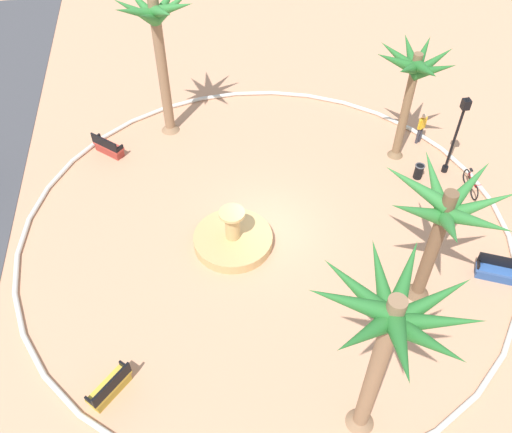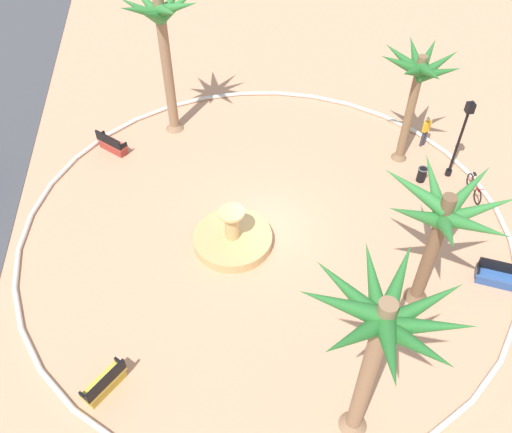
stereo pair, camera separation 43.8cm
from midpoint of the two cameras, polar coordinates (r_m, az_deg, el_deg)
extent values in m
plane|color=tan|center=(22.91, 1.56, -1.32)|extent=(80.00, 80.00, 0.00)
torus|color=silver|center=(22.83, 1.57, -1.15)|extent=(20.29, 20.29, 0.20)
cylinder|color=tan|center=(22.22, -1.88, -2.41)|extent=(3.21, 3.21, 0.45)
cylinder|color=teal|center=(22.25, -1.88, -2.47)|extent=(2.83, 2.83, 0.34)
cylinder|color=tan|center=(21.59, -1.93, -0.90)|extent=(0.58, 0.58, 1.26)
cylinder|color=#E0B370|center=(21.09, -1.98, 0.38)|extent=(1.03, 1.03, 0.12)
cylinder|color=brown|center=(25.64, 16.25, 10.53)|extent=(0.39, 0.39, 5.36)
cone|color=brown|center=(27.06, 15.20, 6.36)|extent=(0.75, 0.75, 0.50)
cone|color=#28702D|center=(25.12, 16.72, 15.89)|extent=(1.92, 0.56, 1.28)
cone|color=#28702D|center=(24.67, 15.54, 15.63)|extent=(1.72, 1.79, 1.26)
cone|color=#28702D|center=(24.21, 15.37, 15.13)|extent=(0.82, 1.99, 1.21)
cone|color=#28702D|center=(23.71, 16.48, 14.25)|extent=(1.76, 1.76, 1.17)
cone|color=#28702D|center=(23.71, 18.21, 14.01)|extent=(1.95, 0.62, 1.05)
cone|color=#28702D|center=(24.31, 19.05, 14.01)|extent=(1.68, 1.76, 1.43)
cone|color=#28702D|center=(24.90, 18.95, 14.81)|extent=(0.82, 1.94, 1.43)
cone|color=#28702D|center=(25.18, 17.95, 15.61)|extent=(1.86, 1.60, 1.32)
cylinder|color=#8E6B4C|center=(15.68, 12.40, -15.75)|extent=(0.47, 0.47, 6.53)
cone|color=#8E6B4C|center=(18.35, 10.85, -20.25)|extent=(0.90, 0.90, 0.50)
cone|color=#28702D|center=(13.86, 13.05, -6.87)|extent=(2.17, 0.60, 1.49)
cone|color=#28702D|center=(13.46, 10.63, -7.68)|extent=(1.97, 1.94, 1.29)
cone|color=#28702D|center=(13.08, 9.91, -9.05)|extent=(1.18, 2.28, 1.12)
cone|color=#28702D|center=(12.77, 11.34, -12.19)|extent=(1.63, 2.17, 1.28)
cone|color=#28702D|center=(12.66, 14.78, -13.41)|extent=(2.28, 1.02, 1.15)
cone|color=#28702D|center=(13.06, 17.31, -12.72)|extent=(2.19, 1.51, 1.41)
cone|color=#28702D|center=(13.42, 18.42, -10.79)|extent=(1.43, 2.21, 1.40)
cone|color=#28702D|center=(13.74, 17.85, -8.82)|extent=(0.93, 2.24, 1.44)
cone|color=#28702D|center=(13.90, 15.42, -6.70)|extent=(2.15, 1.66, 1.32)
cylinder|color=#8E6B4C|center=(26.49, -8.76, 14.98)|extent=(0.48, 0.48, 6.81)
cone|color=#8E6B4C|center=(28.21, -8.05, 9.49)|extent=(0.92, 0.92, 0.50)
cone|color=#337F38|center=(25.72, -10.88, 21.16)|extent=(1.81, 1.71, 1.41)
cone|color=#337F38|center=(25.24, -11.49, 20.49)|extent=(0.68, 1.95, 1.47)
cone|color=#337F38|center=(24.73, -11.46, 20.32)|extent=(1.46, 1.99, 1.23)
cone|color=#337F38|center=(24.46, -10.21, 19.83)|extent=(1.99, 1.17, 1.46)
cone|color=#337F38|center=(24.27, -8.74, 20.37)|extent=(2.05, 1.26, 1.08)
cone|color=#337F38|center=(24.68, -7.58, 20.87)|extent=(1.36, 2.03, 1.14)
cone|color=#337F38|center=(25.29, -7.62, 21.08)|extent=(1.02, 2.01, 1.44)
cone|color=#337F38|center=(25.67, -8.24, 21.46)|extent=(1.83, 1.70, 1.40)
cylinder|color=brown|center=(19.66, 18.41, -3.52)|extent=(0.47, 0.47, 5.19)
cone|color=brown|center=(21.42, 16.97, -7.62)|extent=(0.89, 0.89, 0.50)
cone|color=#337F38|center=(18.86, 18.72, 3.00)|extent=(2.34, 0.62, 1.51)
cone|color=#337F38|center=(18.23, 16.88, 2.72)|extent=(2.03, 2.13, 1.13)
cone|color=#337F38|center=(17.76, 17.03, 0.15)|extent=(0.82, 2.36, 1.59)
cone|color=#337F38|center=(17.46, 20.06, -1.60)|extent=(2.39, 1.27, 1.50)
cone|color=#337F38|center=(17.87, 22.59, -1.01)|extent=(2.30, 1.71, 1.42)
cone|color=#337F38|center=(18.58, 22.90, 0.68)|extent=(0.87, 2.38, 1.55)
cone|color=#337F38|center=(18.90, 21.82, 2.55)|extent=(1.79, 2.28, 1.31)
cube|color=#335BA8|center=(22.75, 24.44, -5.66)|extent=(1.13, 1.66, 0.12)
cube|color=black|center=(22.67, 24.67, -4.79)|extent=(0.74, 1.49, 0.50)
cube|color=#2B4E8F|center=(22.93, 24.25, -6.06)|extent=(1.04, 1.53, 0.39)
cube|color=black|center=(22.49, 22.72, -5.05)|extent=(0.44, 0.26, 0.24)
cube|color=#B73D33|center=(27.26, -14.29, 7.45)|extent=(1.45, 1.52, 0.12)
cube|color=black|center=(26.98, -14.72, 7.71)|extent=(1.14, 1.23, 0.50)
cube|color=#9C342B|center=(27.41, -14.20, 7.03)|extent=(1.33, 1.40, 0.39)
cube|color=black|center=(27.67, -15.42, 8.20)|extent=(0.39, 0.36, 0.24)
cube|color=black|center=(26.70, -13.23, 7.14)|extent=(0.39, 0.36, 0.24)
cube|color=gold|center=(18.99, -14.95, -16.33)|extent=(1.50, 1.47, 0.12)
cube|color=black|center=(18.64, -14.68, -16.27)|extent=(1.21, 1.16, 0.50)
cube|color=gold|center=(19.21, -14.81, -16.69)|extent=(1.38, 1.35, 0.39)
cube|color=black|center=(18.73, -16.77, -17.63)|extent=(0.37, 0.38, 0.24)
cube|color=black|center=(19.04, -13.35, -14.63)|extent=(0.37, 0.38, 0.24)
cylinder|color=black|center=(25.88, 20.74, 6.98)|extent=(0.12, 0.12, 3.48)
cylinder|color=black|center=(26.84, 19.87, 4.35)|extent=(0.28, 0.28, 0.30)
cube|color=black|center=(24.79, 21.92, 10.48)|extent=(0.32, 0.32, 0.44)
sphere|color=#F2EDCC|center=(24.79, 21.92, 10.48)|extent=(0.22, 0.22, 0.22)
cone|color=black|center=(24.64, 22.09, 11.01)|extent=(0.20, 0.20, 0.18)
cylinder|color=black|center=(26.00, 17.36, 4.18)|extent=(0.40, 0.40, 0.70)
torus|color=#4C4C51|center=(25.78, 17.53, 4.76)|extent=(0.46, 0.46, 0.06)
torus|color=black|center=(25.73, 22.56, 1.94)|extent=(0.72, 0.12, 0.72)
torus|color=black|center=(26.39, 21.89, 3.45)|extent=(0.72, 0.12, 0.72)
cylinder|color=#B21919|center=(25.91, 22.36, 3.08)|extent=(0.95, 0.12, 0.05)
cylinder|color=#B21919|center=(26.05, 22.22, 3.85)|extent=(0.04, 0.04, 0.30)
cube|color=black|center=(25.94, 22.32, 4.13)|extent=(0.21, 0.12, 0.06)
cylinder|color=#B21919|center=(25.53, 22.75, 2.61)|extent=(0.06, 0.44, 0.03)
cylinder|color=#33333D|center=(28.09, 17.64, 7.87)|extent=(0.14, 0.14, 0.87)
cylinder|color=#33333D|center=(27.97, 17.40, 7.75)|extent=(0.14, 0.14, 0.87)
cube|color=yellow|center=(27.62, 17.85, 8.98)|extent=(0.34, 0.39, 0.56)
sphere|color=beige|center=(27.39, 18.03, 9.64)|extent=(0.22, 0.22, 0.22)
cylinder|color=yellow|center=(27.77, 18.15, 9.12)|extent=(0.09, 0.09, 0.53)
cylinder|color=yellow|center=(27.47, 17.54, 8.83)|extent=(0.09, 0.09, 0.53)
camera|label=1|loc=(0.22, -89.43, 0.59)|focal=38.35mm
camera|label=2|loc=(0.22, 90.57, -0.59)|focal=38.35mm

